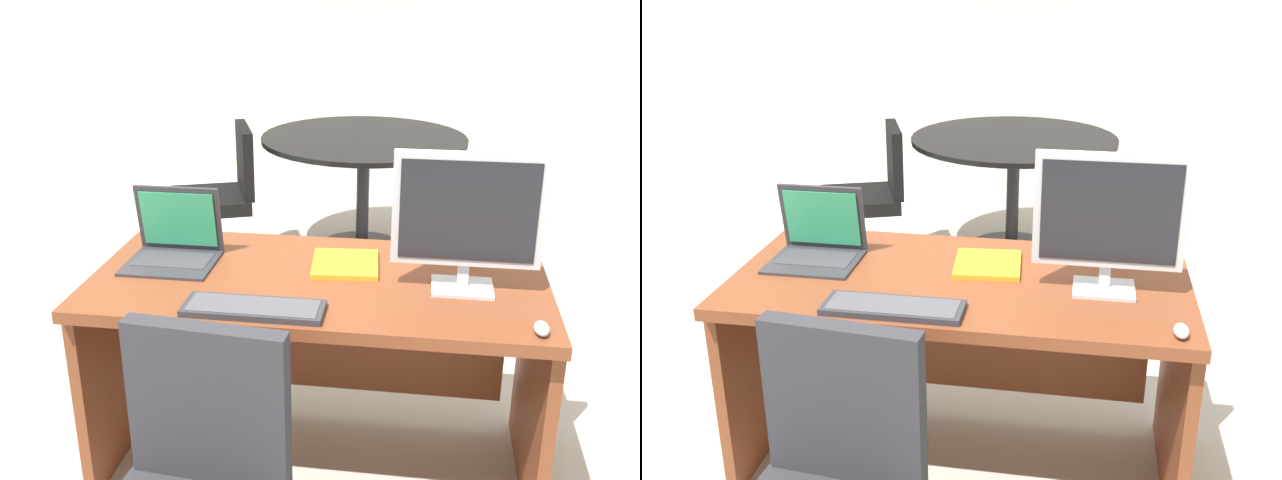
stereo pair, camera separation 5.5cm
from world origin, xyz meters
TOP-DOWN VIEW (x-y plane):
  - ground at (0.00, 1.50)m, footprint 12.00×12.00m
  - back_wall at (0.00, 3.62)m, footprint 10.00×0.10m
  - desk at (0.00, 0.04)m, footprint 1.55×0.76m
  - monitor at (0.48, -0.03)m, footprint 0.48×0.16m
  - laptop at (-0.53, 0.10)m, footprint 0.31×0.27m
  - keyboard at (-0.16, -0.29)m, footprint 0.44×0.15m
  - mouse at (0.70, -0.31)m, footprint 0.04×0.08m
  - desk_lamp at (0.54, 0.27)m, footprint 0.12×0.14m
  - book at (0.08, 0.10)m, footprint 0.25×0.26m
  - meeting_table at (-0.03, 2.11)m, footprint 1.26×1.26m
  - meeting_chair_near at (-0.87, 1.80)m, footprint 0.60×0.59m

SIDE VIEW (x-z plane):
  - ground at x=0.00m, z-range 0.00..0.00m
  - meeting_chair_near at x=-0.87m, z-range -0.08..0.78m
  - desk at x=0.00m, z-range 0.16..0.92m
  - meeting_table at x=-0.03m, z-range 0.20..0.96m
  - book at x=0.08m, z-range 0.75..0.77m
  - keyboard at x=-0.16m, z-range 0.75..0.77m
  - mouse at x=0.70m, z-range 0.75..0.79m
  - laptop at x=-0.53m, z-range 0.70..0.96m
  - desk_lamp at x=0.54m, z-range 0.83..1.18m
  - monitor at x=0.48m, z-range 0.78..1.24m
  - back_wall at x=0.00m, z-range 0.00..2.80m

